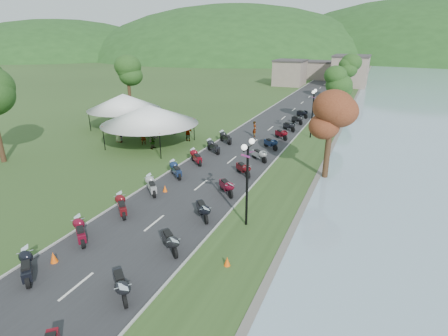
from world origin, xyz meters
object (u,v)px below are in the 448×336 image
at_px(pedestrian_c, 121,142).
at_px(pedestrian_a, 144,144).
at_px(vendor_tent_main, 150,125).
at_px(pedestrian_b, 172,134).

bearing_deg(pedestrian_c, pedestrian_a, 44.71).
relative_size(vendor_tent_main, pedestrian_c, 3.53).
bearing_deg(vendor_tent_main, pedestrian_b, 93.52).
height_order(pedestrian_a, pedestrian_c, pedestrian_c).
bearing_deg(pedestrian_c, pedestrian_b, 94.04).
bearing_deg(vendor_tent_main, pedestrian_c, -171.44).
relative_size(vendor_tent_main, pedestrian_a, 4.15).
xyz_separation_m(pedestrian_a, pedestrian_c, (-2.61, -0.35, 0.00)).
xyz_separation_m(pedestrian_a, pedestrian_b, (0.55, 4.51, 0.00)).
height_order(vendor_tent_main, pedestrian_c, vendor_tent_main).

